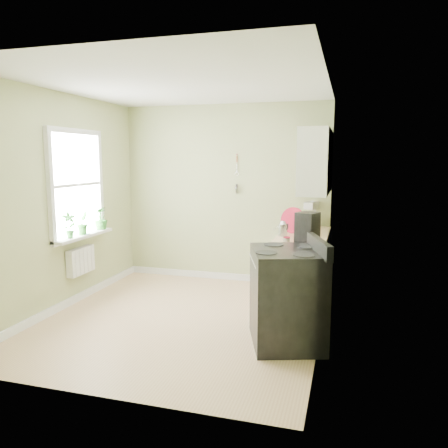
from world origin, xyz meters
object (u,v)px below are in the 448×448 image
(stand_mixer, at_px, (312,215))
(coffee_maker, at_px, (307,229))
(stove, at_px, (287,296))
(kettle, at_px, (283,228))

(stand_mixer, relative_size, coffee_maker, 1.07)
(stove, bearing_deg, stand_mixer, 88.27)
(kettle, height_order, coffee_maker, coffee_maker)
(stove, xyz_separation_m, coffee_maker, (0.12, 0.68, 0.59))
(stand_mixer, relative_size, kettle, 2.07)
(stove, relative_size, stand_mixer, 2.77)
(stove, xyz_separation_m, kettle, (-0.23, 1.18, 0.51))
(kettle, xyz_separation_m, coffee_maker, (0.35, -0.49, 0.08))
(stand_mixer, height_order, kettle, stand_mixer)
(stove, relative_size, kettle, 5.73)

